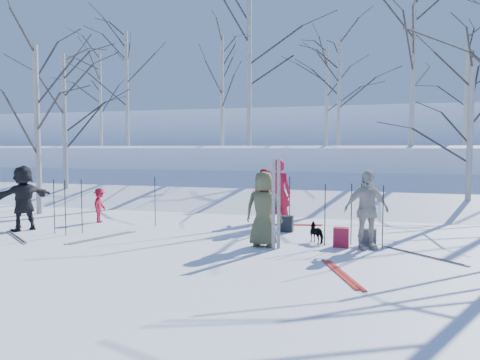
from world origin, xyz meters
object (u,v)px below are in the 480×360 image
(skier_red_seated, at_px, (100,205))
(skier_cream_east, at_px, (366,210))
(skier_redor_behind, at_px, (264,196))
(backpack_dark, at_px, (286,224))
(skier_olive_center, at_px, (264,209))
(backpack_red, at_px, (341,237))
(backpack_grey, at_px, (369,237))
(skier_red_north, at_px, (278,193))
(skier_grey_west, at_px, (23,198))
(dog, at_px, (318,233))

(skier_red_seated, distance_m, skier_cream_east, 7.50)
(skier_redor_behind, distance_m, backpack_dark, 1.70)
(skier_olive_center, relative_size, backpack_red, 3.87)
(skier_olive_center, height_order, skier_cream_east, skier_cream_east)
(skier_olive_center, height_order, backpack_grey, skier_olive_center)
(skier_red_north, relative_size, skier_redor_behind, 1.21)
(skier_grey_west, bearing_deg, backpack_red, 116.65)
(dog, bearing_deg, backpack_grey, 136.86)
(skier_redor_behind, bearing_deg, skier_red_seated, 33.16)
(skier_cream_east, bearing_deg, backpack_grey, 53.86)
(skier_grey_west, relative_size, backpack_grey, 4.41)
(skier_red_seated, bearing_deg, skier_cream_east, -114.90)
(skier_cream_east, bearing_deg, backpack_red, 150.96)
(skier_olive_center, bearing_deg, skier_red_north, -85.59)
(backpack_red, bearing_deg, skier_cream_east, -3.41)
(backpack_grey, xyz_separation_m, backpack_dark, (-2.05, 1.18, 0.01))
(backpack_red, bearing_deg, backpack_dark, 135.19)
(skier_red_north, xyz_separation_m, skier_redor_behind, (-0.57, 0.66, -0.16))
(dog, bearing_deg, skier_grey_west, -38.78)
(backpack_red, bearing_deg, dog, 151.89)
(skier_grey_west, bearing_deg, skier_redor_behind, 143.47)
(skier_olive_center, xyz_separation_m, skier_grey_west, (-6.38, 0.13, 0.03))
(skier_redor_behind, distance_m, skier_cream_east, 4.06)
(backpack_dark, bearing_deg, skier_redor_behind, 124.85)
(skier_olive_center, height_order, skier_red_north, skier_red_north)
(dog, distance_m, backpack_dark, 1.51)
(skier_red_seated, bearing_deg, backpack_red, -115.46)
(backpack_red, xyz_separation_m, backpack_dark, (-1.48, 1.47, -0.01))
(skier_cream_east, distance_m, backpack_red, 0.80)
(backpack_red, bearing_deg, skier_red_north, 130.61)
(skier_grey_west, height_order, backpack_grey, skier_grey_west)
(skier_red_north, distance_m, skier_cream_east, 3.19)
(skier_grey_west, bearing_deg, skier_red_north, 136.04)
(skier_red_north, xyz_separation_m, skier_red_seated, (-5.02, -0.74, -0.42))
(skier_red_north, distance_m, backpack_red, 2.89)
(skier_redor_behind, relative_size, skier_cream_east, 0.92)
(skier_olive_center, distance_m, backpack_dark, 1.99)
(skier_redor_behind, xyz_separation_m, skier_grey_west, (-5.58, -3.08, 0.08))
(skier_red_north, bearing_deg, skier_cream_east, 137.58)
(dog, height_order, backpack_red, dog)
(backpack_grey, bearing_deg, dog, -179.93)
(skier_red_north, bearing_deg, backpack_red, 130.91)
(skier_red_north, distance_m, backpack_grey, 3.11)
(backpack_red, bearing_deg, backpack_grey, 26.78)
(skier_red_seated, bearing_deg, skier_grey_west, 132.02)
(skier_cream_east, xyz_separation_m, backpack_dark, (-1.99, 1.50, -0.62))
(backpack_grey, bearing_deg, skier_red_seated, 171.52)
(backpack_red, relative_size, backpack_grey, 1.11)
(skier_red_north, xyz_separation_m, skier_grey_west, (-6.15, -2.42, -0.08))
(skier_redor_behind, bearing_deg, skier_grey_west, 44.61)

